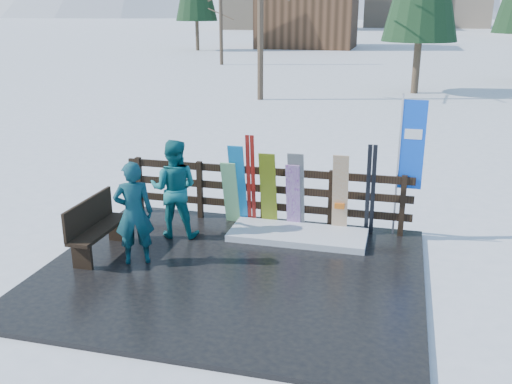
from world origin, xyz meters
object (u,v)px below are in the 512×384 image
(bench, at_px, (95,225))
(person_front, at_px, (134,213))
(snowboard_3, at_px, (293,197))
(person_back, at_px, (174,189))
(snowboard_5, at_px, (340,195))
(rental_flag, at_px, (409,150))
(snowboard_2, at_px, (268,190))
(snowboard_1, at_px, (231,193))
(snowboard_4, at_px, (296,192))
(snowboard_0, at_px, (238,185))

(bench, xyz_separation_m, person_front, (0.81, -0.15, 0.34))
(snowboard_3, bearing_deg, person_back, -158.54)
(snowboard_3, relative_size, snowboard_5, 0.85)
(bench, relative_size, snowboard_3, 1.13)
(rental_flag, bearing_deg, person_front, -151.15)
(snowboard_2, xyz_separation_m, snowboard_5, (1.34, -0.00, 0.02))
(rental_flag, bearing_deg, snowboard_3, -172.37)
(snowboard_1, relative_size, snowboard_3, 0.99)
(snowboard_4, bearing_deg, bench, -148.22)
(person_back, bearing_deg, snowboard_5, -173.23)
(bench, xyz_separation_m, snowboard_5, (3.89, 1.91, 0.25))
(person_back, bearing_deg, person_front, 73.14)
(snowboard_0, relative_size, person_back, 0.91)
(rental_flag, bearing_deg, person_back, -165.21)
(bench, xyz_separation_m, snowboard_3, (3.02, 1.91, 0.14))
(snowboard_0, height_order, person_back, person_back)
(snowboard_3, xyz_separation_m, rental_flag, (2.02, 0.27, 0.95))
(snowboard_2, bearing_deg, snowboard_4, -0.00)
(bench, xyz_separation_m, person_back, (0.99, 1.11, 0.39))
(snowboard_3, bearing_deg, snowboard_4, 0.00)
(bench, distance_m, person_back, 1.53)
(snowboard_4, bearing_deg, snowboard_1, 180.00)
(snowboard_2, distance_m, person_back, 1.76)
(bench, xyz_separation_m, rental_flag, (5.04, 2.18, 1.09))
(snowboard_1, height_order, person_front, person_front)
(snowboard_1, distance_m, snowboard_2, 0.75)
(snowboard_5, height_order, rental_flag, rental_flag)
(bench, height_order, snowboard_5, snowboard_5)
(person_front, bearing_deg, person_back, -123.98)
(bench, distance_m, snowboard_1, 2.63)
(snowboard_0, height_order, snowboard_4, snowboard_0)
(snowboard_0, xyz_separation_m, snowboard_1, (-0.15, 0.00, -0.17))
(rental_flag, bearing_deg, snowboard_5, -166.77)
(snowboard_2, xyz_separation_m, person_front, (-1.74, -2.06, 0.11))
(person_front, bearing_deg, snowboard_4, -163.55)
(snowboard_0, xyz_separation_m, person_front, (-1.15, -2.06, 0.06))
(snowboard_5, bearing_deg, snowboard_3, 180.00)
(snowboard_2, relative_size, person_back, 0.84)
(snowboard_1, height_order, snowboard_4, snowboard_4)
(bench, relative_size, rental_flag, 0.58)
(snowboard_4, distance_m, person_back, 2.24)
(snowboard_4, xyz_separation_m, person_back, (-2.09, -0.80, 0.14))
(snowboard_3, distance_m, rental_flag, 2.25)
(snowboard_4, distance_m, person_front, 3.07)
(snowboard_4, bearing_deg, snowboard_0, 180.00)
(snowboard_4, height_order, person_front, person_front)
(bench, distance_m, snowboard_4, 3.63)
(bench, height_order, snowboard_0, snowboard_0)
(snowboard_4, relative_size, snowboard_5, 1.00)
(snowboard_5, bearing_deg, person_front, -146.24)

